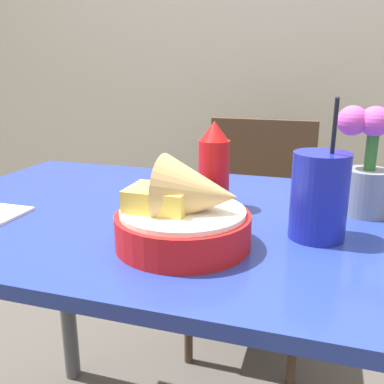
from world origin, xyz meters
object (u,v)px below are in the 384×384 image
ketchup_bottle (214,166)px  flower_vase (370,161)px  chair_far_window (256,212)px  food_basket (187,214)px  drink_cup (319,199)px

ketchup_bottle → flower_vase: (0.30, 0.05, 0.02)m
chair_far_window → food_basket: (0.02, -0.90, 0.29)m
food_basket → chair_far_window: bearing=91.6°
chair_far_window → ketchup_bottle: ketchup_bottle is taller
flower_vase → chair_far_window: bearing=115.8°
drink_cup → flower_vase: bearing=60.6°
chair_far_window → drink_cup: 0.89m
drink_cup → flower_vase: (0.09, 0.16, 0.04)m
flower_vase → food_basket: bearing=-138.2°
chair_far_window → ketchup_bottle: bearing=-88.9°
chair_far_window → food_basket: bearing=-88.4°
chair_far_window → flower_vase: flower_vase is taller
chair_far_window → ketchup_bottle: size_ratio=4.65×
chair_far_window → food_basket: food_basket is taller
food_basket → drink_cup: 0.23m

